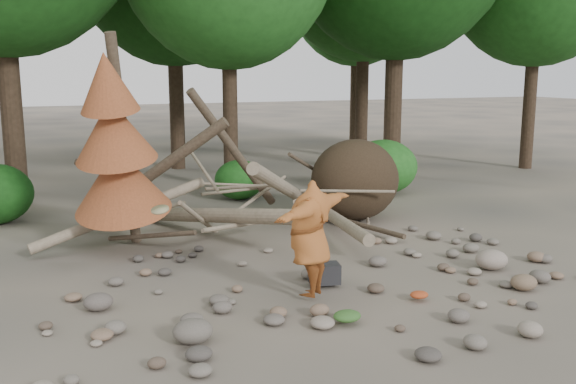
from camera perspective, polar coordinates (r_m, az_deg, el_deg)
name	(u,v)px	position (r m, az deg, el deg)	size (l,w,h in m)	color
ground	(339,287)	(10.98, 4.53, -8.45)	(120.00, 120.00, 0.00)	#514C44
deadfall_pile	(335,184)	(15.29, 4.16, 0.76)	(8.55, 5.24, 3.30)	#332619
dead_conifer	(116,149)	(12.79, -15.02, 3.69)	(2.06, 2.16, 4.35)	#4C3F30
bush_mid	(239,180)	(18.16, -4.35, 1.10)	(1.40, 1.40, 1.12)	#1D5919
bush_right	(383,167)	(19.13, 8.46, 2.24)	(2.00, 2.00, 1.60)	#256920
frisbee_thrower	(310,238)	(10.10, 1.98, -4.14)	(3.60, 1.89, 1.86)	#9C5323
backpack	(324,277)	(10.97, 3.25, -7.53)	(0.50, 0.34, 0.34)	black
cloth_green	(347,319)	(9.46, 5.27, -11.20)	(0.41, 0.35, 0.16)	#315C24
cloth_orange	(419,298)	(10.53, 11.57, -9.19)	(0.30, 0.25, 0.11)	#9F3C1B
boulder_front_left	(193,331)	(8.90, -8.46, -12.14)	(0.55, 0.49, 0.33)	#605950
boulder_front_right	(524,282)	(11.47, 20.23, -7.54)	(0.45, 0.40, 0.27)	brown
boulder_mid_right	(492,260)	(12.43, 17.65, -5.75)	(0.60, 0.54, 0.36)	gray
boulder_mid_left	(98,302)	(10.33, -16.51, -9.35)	(0.45, 0.40, 0.27)	#5B534D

